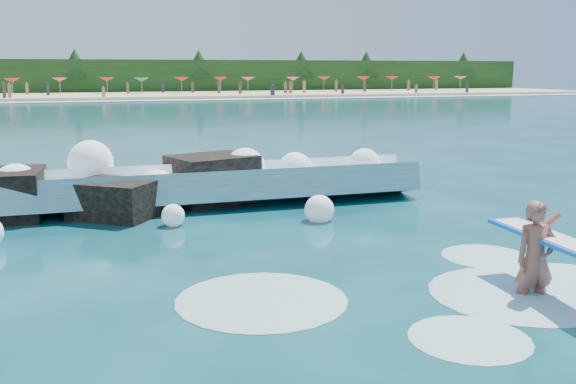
% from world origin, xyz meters
% --- Properties ---
extents(ground, '(200.00, 200.00, 0.00)m').
position_xyz_m(ground, '(0.00, 0.00, 0.00)').
color(ground, '#072C3A').
rests_on(ground, ground).
extents(beach, '(140.00, 20.00, 0.40)m').
position_xyz_m(beach, '(0.00, 78.00, 0.20)').
color(beach, tan).
rests_on(beach, ground).
extents(wet_band, '(140.00, 5.00, 0.08)m').
position_xyz_m(wet_band, '(0.00, 67.00, 0.04)').
color(wet_band, silver).
rests_on(wet_band, ground).
extents(treeline, '(140.00, 4.00, 5.00)m').
position_xyz_m(treeline, '(0.00, 88.00, 2.50)').
color(treeline, black).
rests_on(treeline, ground).
extents(breaking_wave, '(15.92, 2.57, 1.37)m').
position_xyz_m(breaking_wave, '(-1.30, 7.09, 0.48)').
color(breaking_wave, teal).
rests_on(breaking_wave, ground).
extents(rock_cluster, '(8.38, 3.56, 1.52)m').
position_xyz_m(rock_cluster, '(-2.08, 6.87, 0.48)').
color(rock_cluster, black).
rests_on(rock_cluster, ground).
extents(surfer_with_board, '(1.02, 3.03, 1.92)m').
position_xyz_m(surfer_with_board, '(4.48, -1.89, 0.71)').
color(surfer_with_board, brown).
rests_on(surfer_with_board, ground).
extents(wave_spray, '(14.94, 4.42, 1.88)m').
position_xyz_m(wave_spray, '(-2.26, 6.95, 0.85)').
color(wave_spray, white).
rests_on(wave_spray, ground).
extents(surf_foam, '(9.18, 5.09, 0.15)m').
position_xyz_m(surf_foam, '(3.16, -1.34, 0.00)').
color(surf_foam, silver).
rests_on(surf_foam, ground).
extents(beach_umbrellas, '(113.43, 6.74, 0.50)m').
position_xyz_m(beach_umbrellas, '(0.17, 80.44, 2.25)').
color(beach_umbrellas, red).
rests_on(beach_umbrellas, ground).
extents(beachgoers, '(105.11, 12.69, 1.91)m').
position_xyz_m(beachgoers, '(-0.59, 73.46, 1.07)').
color(beachgoers, '#3F332D').
rests_on(beachgoers, ground).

